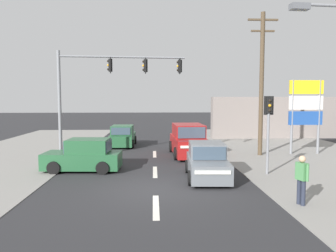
{
  "coord_description": "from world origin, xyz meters",
  "views": [
    {
      "loc": [
        -0.07,
        -12.2,
        3.44
      ],
      "look_at": [
        0.66,
        4.0,
        2.09
      ],
      "focal_mm": 35.0,
      "sensor_mm": 36.0,
      "label": 1
    }
  ],
  "objects_px": {
    "hatchback_crossing_left": "(84,156)",
    "hatchback_kerbside_parked": "(207,162)",
    "traffic_signal_mast": "(104,82)",
    "shopping_plaza_sign": "(306,106)",
    "hatchback_oncoming_near": "(123,136)",
    "suv_receding_far": "(188,141)",
    "utility_pole_midground_right": "(262,81)",
    "pedestal_signal_right_kerb": "(268,122)",
    "pedestrian_at_kerb": "(302,177)"
  },
  "relations": [
    {
      "from": "suv_receding_far",
      "to": "hatchback_oncoming_near",
      "type": "bearing_deg",
      "value": 136.75
    },
    {
      "from": "pedestrian_at_kerb",
      "to": "pedestal_signal_right_kerb",
      "type": "bearing_deg",
      "value": 84.52
    },
    {
      "from": "hatchback_crossing_left",
      "to": "hatchback_kerbside_parked",
      "type": "distance_m",
      "value": 5.9
    },
    {
      "from": "traffic_signal_mast",
      "to": "hatchback_crossing_left",
      "type": "relative_size",
      "value": 1.85
    },
    {
      "from": "pedestal_signal_right_kerb",
      "to": "hatchback_oncoming_near",
      "type": "height_order",
      "value": "pedestal_signal_right_kerb"
    },
    {
      "from": "hatchback_kerbside_parked",
      "to": "hatchback_oncoming_near",
      "type": "bearing_deg",
      "value": 114.75
    },
    {
      "from": "hatchback_kerbside_parked",
      "to": "hatchback_oncoming_near",
      "type": "height_order",
      "value": "same"
    },
    {
      "from": "pedestal_signal_right_kerb",
      "to": "suv_receding_far",
      "type": "relative_size",
      "value": 0.77
    },
    {
      "from": "utility_pole_midground_right",
      "to": "hatchback_kerbside_parked",
      "type": "distance_m",
      "value": 7.9
    },
    {
      "from": "shopping_plaza_sign",
      "to": "suv_receding_far",
      "type": "xyz_separation_m",
      "value": [
        -7.27,
        -0.13,
        -2.1
      ]
    },
    {
      "from": "suv_receding_far",
      "to": "pedestrian_at_kerb",
      "type": "relative_size",
      "value": 2.83
    },
    {
      "from": "utility_pole_midground_right",
      "to": "suv_receding_far",
      "type": "distance_m",
      "value": 5.66
    },
    {
      "from": "pedestal_signal_right_kerb",
      "to": "suv_receding_far",
      "type": "xyz_separation_m",
      "value": [
        -3.04,
        5.23,
        -1.53
      ]
    },
    {
      "from": "hatchback_oncoming_near",
      "to": "pedestrian_at_kerb",
      "type": "xyz_separation_m",
      "value": [
        6.98,
        -13.65,
        0.22
      ]
    },
    {
      "from": "traffic_signal_mast",
      "to": "pedestrian_at_kerb",
      "type": "relative_size",
      "value": 4.22
    },
    {
      "from": "suv_receding_far",
      "to": "hatchback_crossing_left",
      "type": "bearing_deg",
      "value": -143.46
    },
    {
      "from": "pedestal_signal_right_kerb",
      "to": "hatchback_crossing_left",
      "type": "height_order",
      "value": "pedestal_signal_right_kerb"
    },
    {
      "from": "hatchback_oncoming_near",
      "to": "utility_pole_midground_right",
      "type": "bearing_deg",
      "value": -26.42
    },
    {
      "from": "traffic_signal_mast",
      "to": "suv_receding_far",
      "type": "bearing_deg",
      "value": 19.19
    },
    {
      "from": "traffic_signal_mast",
      "to": "utility_pole_midground_right",
      "type": "bearing_deg",
      "value": 8.93
    },
    {
      "from": "shopping_plaza_sign",
      "to": "hatchback_kerbside_parked",
      "type": "height_order",
      "value": "shopping_plaza_sign"
    },
    {
      "from": "shopping_plaza_sign",
      "to": "hatchback_oncoming_near",
      "type": "bearing_deg",
      "value": 161.15
    },
    {
      "from": "hatchback_kerbside_parked",
      "to": "pedestrian_at_kerb",
      "type": "height_order",
      "value": "pedestrian_at_kerb"
    },
    {
      "from": "hatchback_crossing_left",
      "to": "hatchback_kerbside_parked",
      "type": "xyz_separation_m",
      "value": [
        5.64,
        -1.74,
        0.0
      ]
    },
    {
      "from": "hatchback_oncoming_near",
      "to": "pedestrian_at_kerb",
      "type": "height_order",
      "value": "pedestrian_at_kerb"
    },
    {
      "from": "shopping_plaza_sign",
      "to": "pedestrian_at_kerb",
      "type": "height_order",
      "value": "shopping_plaza_sign"
    },
    {
      "from": "shopping_plaza_sign",
      "to": "hatchback_oncoming_near",
      "type": "xyz_separation_m",
      "value": [
        -11.63,
        3.97,
        -2.28
      ]
    },
    {
      "from": "suv_receding_far",
      "to": "hatchback_kerbside_parked",
      "type": "height_order",
      "value": "suv_receding_far"
    },
    {
      "from": "shopping_plaza_sign",
      "to": "hatchback_crossing_left",
      "type": "xyz_separation_m",
      "value": [
        -12.72,
        -4.16,
        -2.28
      ]
    },
    {
      "from": "utility_pole_midground_right",
      "to": "shopping_plaza_sign",
      "type": "distance_m",
      "value": 3.31
    },
    {
      "from": "hatchback_kerbside_parked",
      "to": "traffic_signal_mast",
      "type": "bearing_deg",
      "value": 140.42
    },
    {
      "from": "hatchback_crossing_left",
      "to": "pedestrian_at_kerb",
      "type": "height_order",
      "value": "pedestrian_at_kerb"
    },
    {
      "from": "traffic_signal_mast",
      "to": "hatchback_crossing_left",
      "type": "xyz_separation_m",
      "value": [
        -0.67,
        -2.37,
        -3.65
      ]
    },
    {
      "from": "pedestrian_at_kerb",
      "to": "utility_pole_midground_right",
      "type": "bearing_deg",
      "value": 79.5
    },
    {
      "from": "pedestal_signal_right_kerb",
      "to": "hatchback_oncoming_near",
      "type": "xyz_separation_m",
      "value": [
        -7.4,
        9.33,
        -1.71
      ]
    },
    {
      "from": "shopping_plaza_sign",
      "to": "pedestrian_at_kerb",
      "type": "distance_m",
      "value": 10.93
    },
    {
      "from": "traffic_signal_mast",
      "to": "shopping_plaza_sign",
      "type": "distance_m",
      "value": 12.26
    },
    {
      "from": "hatchback_oncoming_near",
      "to": "shopping_plaza_sign",
      "type": "bearing_deg",
      "value": -18.85
    },
    {
      "from": "utility_pole_midground_right",
      "to": "hatchback_crossing_left",
      "type": "relative_size",
      "value": 2.3
    },
    {
      "from": "hatchback_kerbside_parked",
      "to": "pedestrian_at_kerb",
      "type": "relative_size",
      "value": 2.28
    },
    {
      "from": "hatchback_oncoming_near",
      "to": "pedestrian_at_kerb",
      "type": "distance_m",
      "value": 15.33
    },
    {
      "from": "utility_pole_midground_right",
      "to": "traffic_signal_mast",
      "type": "relative_size",
      "value": 1.24
    },
    {
      "from": "traffic_signal_mast",
      "to": "hatchback_crossing_left",
      "type": "height_order",
      "value": "traffic_signal_mast"
    },
    {
      "from": "traffic_signal_mast",
      "to": "hatchback_oncoming_near",
      "type": "xyz_separation_m",
      "value": [
        0.42,
        5.76,
        -3.65
      ]
    },
    {
      "from": "traffic_signal_mast",
      "to": "suv_receding_far",
      "type": "relative_size",
      "value": 1.49
    },
    {
      "from": "suv_receding_far",
      "to": "hatchback_oncoming_near",
      "type": "xyz_separation_m",
      "value": [
        -4.36,
        4.1,
        -0.18
      ]
    },
    {
      "from": "pedestal_signal_right_kerb",
      "to": "hatchback_oncoming_near",
      "type": "relative_size",
      "value": 0.97
    },
    {
      "from": "pedestal_signal_right_kerb",
      "to": "shopping_plaza_sign",
      "type": "distance_m",
      "value": 6.85
    },
    {
      "from": "hatchback_crossing_left",
      "to": "pedestrian_at_kerb",
      "type": "bearing_deg",
      "value": -34.38
    },
    {
      "from": "pedestal_signal_right_kerb",
      "to": "suv_receding_far",
      "type": "height_order",
      "value": "pedestal_signal_right_kerb"
    }
  ]
}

